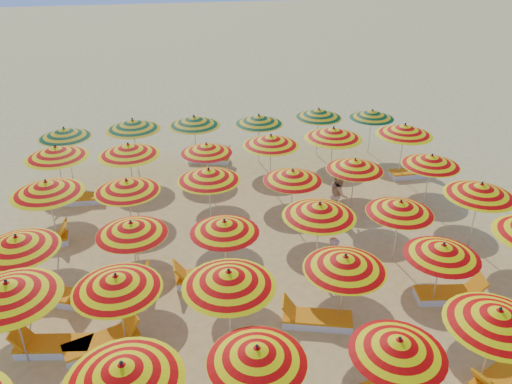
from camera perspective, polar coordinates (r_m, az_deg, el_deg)
ground at (r=15.51m, az=0.36°, el=-6.09°), size 120.00×120.00×0.00m
umbrella_1 at (r=9.28m, az=-14.98°, el=-19.31°), size 2.12×2.12×2.24m
umbrella_2 at (r=9.57m, az=0.11°, el=-18.06°), size 2.03×2.03×2.00m
umbrella_3 at (r=10.12m, az=15.98°, el=-16.58°), size 2.38×2.38×1.96m
umbrella_4 at (r=11.12m, az=25.93°, el=-12.77°), size 2.49×2.49×2.17m
umbrella_6 at (r=11.71m, az=-26.48°, el=-10.01°), size 2.26×2.26×2.29m
umbrella_7 at (r=11.40m, az=-15.67°, el=-9.92°), size 2.33×2.33×2.10m
umbrella_8 at (r=10.97m, az=-3.12°, el=-9.85°), size 2.22×2.22×2.21m
umbrella_9 at (r=11.80m, az=10.15°, el=-7.95°), size 2.55×2.55×2.08m
umbrella_10 at (r=13.03m, az=20.57°, el=-6.26°), size 2.14×2.14×1.96m
umbrella_12 at (r=13.55m, az=-25.63°, el=-5.25°), size 2.28×2.28×2.12m
umbrella_13 at (r=13.41m, az=-14.06°, el=-4.01°), size 2.31×2.31×2.00m
umbrella_14 at (r=13.17m, az=-3.62°, el=-3.95°), size 2.44×2.44×1.96m
umbrella_15 at (r=13.65m, az=7.26°, el=-2.03°), size 2.25×2.25×2.16m
umbrella_16 at (r=14.52m, az=16.16°, el=-1.65°), size 2.29×2.29×2.01m
umbrella_17 at (r=15.94m, az=24.30°, el=0.23°), size 2.33×2.33×2.19m
umbrella_18 at (r=15.82m, az=-22.81°, el=0.49°), size 2.53×2.53×2.24m
umbrella_19 at (r=15.44m, az=-14.54°, el=0.71°), size 2.47×2.47×2.10m
umbrella_20 at (r=15.67m, az=-5.44°, el=1.99°), size 2.58×2.58×2.12m
umbrella_21 at (r=15.82m, az=4.20°, el=1.92°), size 2.50×2.50×2.00m
umbrella_22 at (r=16.81m, az=11.25°, el=3.10°), size 2.09×2.09×2.02m
umbrella_23 at (r=17.73m, az=19.41°, el=3.44°), size 2.31×2.31×2.06m
umbrella_24 at (r=18.26m, az=-21.88°, el=4.27°), size 2.70×2.70×2.25m
umbrella_25 at (r=17.68m, az=-14.36°, el=4.72°), size 2.79×2.79×2.25m
umbrella_26 at (r=18.00m, az=-5.69°, el=4.99°), size 2.01×2.01×1.96m
umbrella_27 at (r=18.10m, az=1.71°, el=5.92°), size 2.56×2.56×2.18m
umbrella_28 at (r=18.73m, az=8.83°, el=6.67°), size 2.64×2.64×2.29m
umbrella_29 at (r=19.69m, az=16.63°, el=6.84°), size 2.48×2.48×2.27m
umbrella_30 at (r=20.37m, az=-21.05°, el=6.35°), size 2.00×2.00×2.09m
umbrella_31 at (r=20.04m, az=-13.90°, el=7.50°), size 2.62×2.62×2.25m
umbrella_32 at (r=20.15m, az=-7.09°, el=8.07°), size 2.70×2.70×2.20m
umbrella_33 at (r=20.42m, az=0.32°, el=8.29°), size 2.50×2.50×2.10m
umbrella_34 at (r=21.29m, az=7.16°, el=8.93°), size 2.38×2.38×2.11m
umbrella_35 at (r=21.92m, az=13.12°, el=8.66°), size 2.26×2.26×1.99m
lounger_1 at (r=12.51m, az=26.24°, el=-18.54°), size 1.82×1.21×0.69m
lounger_3 at (r=12.89m, az=-22.26°, el=-15.97°), size 1.81×0.87×0.69m
lounger_4 at (r=12.59m, az=-17.01°, el=-16.08°), size 1.83×1.12×0.69m
lounger_5 at (r=12.74m, az=6.78°, el=-14.22°), size 1.83×1.07×0.69m
lounger_6 at (r=14.31m, az=21.31°, el=-10.85°), size 1.80×0.84×0.69m
lounger_7 at (r=14.32m, az=-21.93°, el=-10.96°), size 1.82×1.22×0.69m
lounger_8 at (r=14.27m, az=-15.36°, el=-9.89°), size 1.80×0.84×0.69m
lounger_9 at (r=14.05m, az=-5.91°, el=-9.56°), size 1.76×0.66×0.69m
lounger_10 at (r=16.80m, az=-23.34°, el=-5.15°), size 1.77×0.70×0.69m
lounger_11 at (r=18.87m, az=-19.45°, el=-0.71°), size 1.78×0.73×0.69m
lounger_12 at (r=20.64m, az=17.45°, el=2.10°), size 1.74×0.60×0.69m
lounger_13 at (r=21.06m, az=-5.25°, el=3.83°), size 1.83×1.05×0.69m
beachgoer_b at (r=16.98m, az=9.43°, el=-0.23°), size 0.77×0.89×1.56m
beachgoer_a at (r=13.51m, az=8.88°, el=-8.13°), size 0.67×0.57×1.57m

